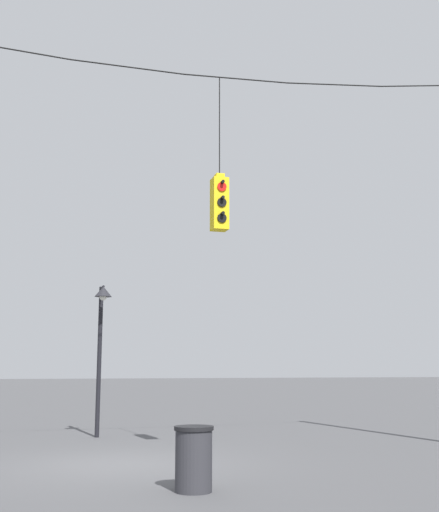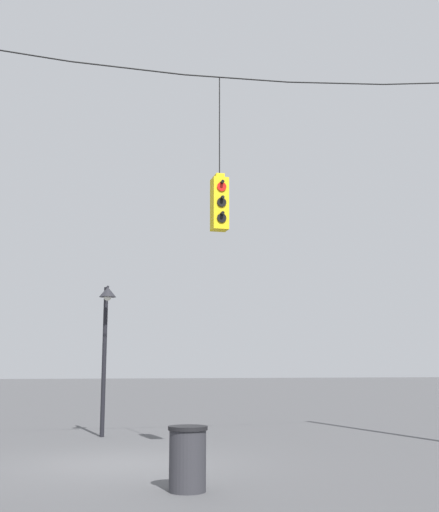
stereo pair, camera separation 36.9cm
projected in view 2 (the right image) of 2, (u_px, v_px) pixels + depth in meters
The scene contains 5 objects.
ground_plane at pixel (118, 464), 12.38m from camera, with size 200.00×200.00×0.00m, color #4C4C4F.
span_wire at pixel (128, 58), 13.86m from camera, with size 17.14×0.03×0.72m.
traffic_light_over_intersection at pixel (220, 203), 13.83m from camera, with size 0.34×0.46×3.49m.
street_lamp at pixel (106, 324), 17.47m from camera, with size 0.46×0.80×4.05m.
trash_bin at pixel (188, 458), 9.68m from camera, with size 0.60×0.60×0.96m.
Camera 2 is at (-1.37, -12.97, 1.84)m, focal length 45.00 mm.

